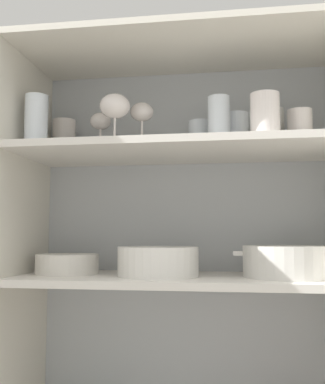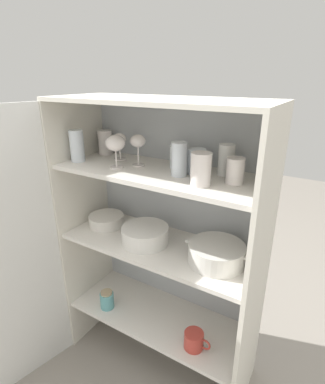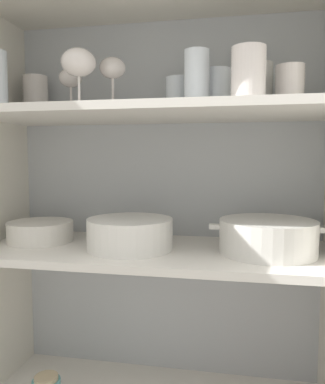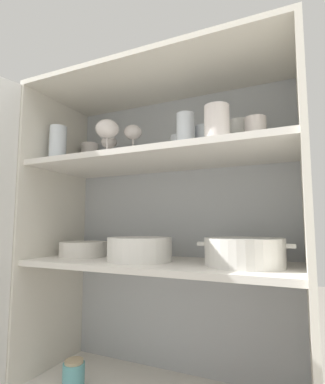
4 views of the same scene
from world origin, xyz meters
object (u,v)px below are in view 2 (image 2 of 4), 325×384
object	(u,v)px
plate_stack_white	(145,235)
casserole_dish	(216,254)
storage_jar	(107,300)
coffee_mug_primary	(194,340)
mixing_bowl_large	(106,220)

from	to	relation	value
plate_stack_white	casserole_dish	bearing A→B (deg)	3.33
plate_stack_white	storage_jar	world-z (taller)	plate_stack_white
coffee_mug_primary	storage_jar	bearing A→B (deg)	-179.05
mixing_bowl_large	storage_jar	xyz separation A→B (m)	(0.07, -0.11, -0.42)
mixing_bowl_large	casserole_dish	distance (m)	0.63
mixing_bowl_large	coffee_mug_primary	distance (m)	0.73
plate_stack_white	coffee_mug_primary	xyz separation A→B (m)	(0.31, -0.06, -0.43)
mixing_bowl_large	plate_stack_white	bearing A→B (deg)	-8.28
plate_stack_white	casserole_dish	size ratio (longest dim) A/B	0.77
coffee_mug_primary	storage_jar	size ratio (longest dim) A/B	1.28
mixing_bowl_large	coffee_mug_primary	world-z (taller)	mixing_bowl_large
casserole_dish	storage_jar	bearing A→B (deg)	-170.61
plate_stack_white	casserole_dish	distance (m)	0.35
mixing_bowl_large	storage_jar	distance (m)	0.44
mixing_bowl_large	casserole_dish	bearing A→B (deg)	-1.82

